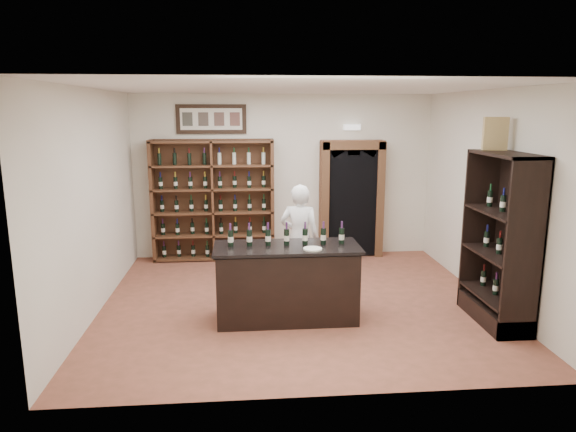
{
  "coord_description": "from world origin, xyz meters",
  "views": [
    {
      "loc": [
        -0.74,
        -6.95,
        2.72
      ],
      "look_at": [
        -0.11,
        0.3,
        1.2
      ],
      "focal_mm": 32.0,
      "sensor_mm": 36.0,
      "label": 1
    }
  ],
  "objects_px": {
    "side_cabinet": "(500,266)",
    "wine_crate": "(495,134)",
    "wine_shelf": "(213,200)",
    "counter_bottle_0": "(231,238)",
    "tasting_counter": "(287,283)",
    "shopkeeper": "(300,238)"
  },
  "relations": [
    {
      "from": "counter_bottle_0",
      "to": "shopkeeper",
      "type": "height_order",
      "value": "shopkeeper"
    },
    {
      "from": "counter_bottle_0",
      "to": "shopkeeper",
      "type": "xyz_separation_m",
      "value": [
        1.0,
        1.04,
        -0.29
      ]
    },
    {
      "from": "tasting_counter",
      "to": "wine_crate",
      "type": "xyz_separation_m",
      "value": [
        2.72,
        0.1,
        1.92
      ]
    },
    {
      "from": "tasting_counter",
      "to": "shopkeeper",
      "type": "distance_m",
      "value": 1.18
    },
    {
      "from": "wine_shelf",
      "to": "wine_crate",
      "type": "xyz_separation_m",
      "value": [
        3.82,
        -2.83,
        1.31
      ]
    },
    {
      "from": "side_cabinet",
      "to": "shopkeeper",
      "type": "bearing_deg",
      "value": 150.28
    },
    {
      "from": "wine_shelf",
      "to": "shopkeeper",
      "type": "distance_m",
      "value": 2.32
    },
    {
      "from": "wine_shelf",
      "to": "side_cabinet",
      "type": "relative_size",
      "value": 1.0
    },
    {
      "from": "tasting_counter",
      "to": "side_cabinet",
      "type": "relative_size",
      "value": 0.85
    },
    {
      "from": "wine_shelf",
      "to": "side_cabinet",
      "type": "distance_m",
      "value": 5.02
    },
    {
      "from": "shopkeeper",
      "to": "wine_crate",
      "type": "distance_m",
      "value": 3.07
    },
    {
      "from": "tasting_counter",
      "to": "shopkeeper",
      "type": "relative_size",
      "value": 1.15
    },
    {
      "from": "shopkeeper",
      "to": "wine_crate",
      "type": "relative_size",
      "value": 3.85
    },
    {
      "from": "wine_shelf",
      "to": "counter_bottle_0",
      "type": "height_order",
      "value": "wine_shelf"
    },
    {
      "from": "tasting_counter",
      "to": "shopkeeper",
      "type": "xyz_separation_m",
      "value": [
        0.28,
        1.09,
        0.33
      ]
    },
    {
      "from": "tasting_counter",
      "to": "side_cabinet",
      "type": "distance_m",
      "value": 2.75
    },
    {
      "from": "wine_crate",
      "to": "shopkeeper",
      "type": "bearing_deg",
      "value": 172.86
    },
    {
      "from": "side_cabinet",
      "to": "shopkeeper",
      "type": "distance_m",
      "value": 2.81
    },
    {
      "from": "side_cabinet",
      "to": "wine_crate",
      "type": "height_order",
      "value": "wine_crate"
    },
    {
      "from": "shopkeeper",
      "to": "wine_crate",
      "type": "xyz_separation_m",
      "value": [
        2.43,
        -0.99,
        1.59
      ]
    },
    {
      "from": "wine_shelf",
      "to": "wine_crate",
      "type": "distance_m",
      "value": 4.93
    },
    {
      "from": "wine_shelf",
      "to": "counter_bottle_0",
      "type": "relative_size",
      "value": 7.33
    }
  ]
}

